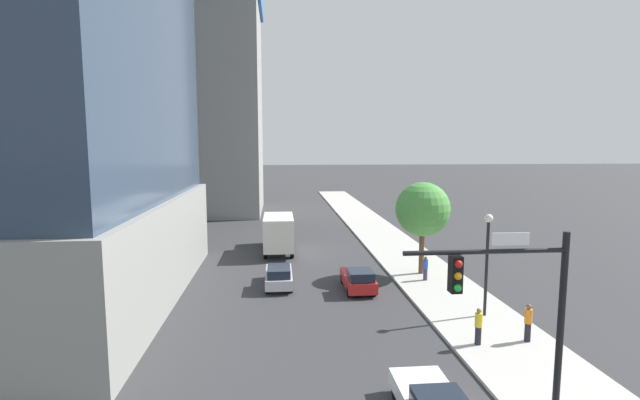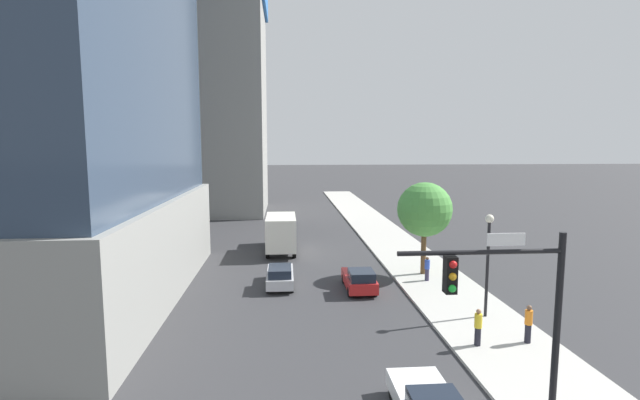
% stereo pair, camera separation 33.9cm
% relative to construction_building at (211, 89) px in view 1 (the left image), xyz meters
% --- Properties ---
extents(sidewalk, '(5.08, 120.00, 0.15)m').
position_rel_construction_building_xyz_m(sidewalk, '(19.10, -35.74, -16.47)').
color(sidewalk, '#B2AFA8').
rests_on(sidewalk, ground).
extents(construction_building, '(13.75, 25.47, 37.22)m').
position_rel_construction_building_xyz_m(construction_building, '(0.00, 0.00, 0.00)').
color(construction_building, gray).
rests_on(construction_building, ground).
extents(traffic_light_pole, '(4.84, 0.48, 6.59)m').
position_rel_construction_building_xyz_m(traffic_light_pole, '(15.55, -51.19, -11.90)').
color(traffic_light_pole, black).
rests_on(traffic_light_pole, sidewalk).
extents(street_lamp, '(0.44, 0.44, 5.46)m').
position_rel_construction_building_xyz_m(street_lamp, '(19.68, -40.72, -12.79)').
color(street_lamp, black).
rests_on(street_lamp, sidewalk).
extents(street_tree, '(3.79, 3.79, 6.46)m').
position_rel_construction_building_xyz_m(street_tree, '(18.80, -32.59, -11.84)').
color(street_tree, brown).
rests_on(street_tree, sidewalk).
extents(car_silver, '(1.72, 4.17, 1.46)m').
position_rel_construction_building_xyz_m(car_silver, '(8.77, -34.32, -15.81)').
color(car_silver, '#B7B7BC').
rests_on(car_silver, ground).
extents(car_red, '(1.78, 4.00, 1.49)m').
position_rel_construction_building_xyz_m(car_red, '(13.79, -35.53, -15.83)').
color(car_red, red).
rests_on(car_red, ground).
extents(box_truck, '(2.44, 7.32, 3.25)m').
position_rel_construction_building_xyz_m(box_truck, '(8.77, -24.64, -14.73)').
color(box_truck, silver).
rests_on(box_truck, ground).
extents(pedestrian_yellow_shirt, '(0.34, 0.34, 1.71)m').
position_rel_construction_building_xyz_m(pedestrian_yellow_shirt, '(17.78, -44.13, -15.52)').
color(pedestrian_yellow_shirt, black).
rests_on(pedestrian_yellow_shirt, sidewalk).
extents(pedestrian_orange_shirt, '(0.34, 0.34, 1.78)m').
position_rel_construction_building_xyz_m(pedestrian_orange_shirt, '(20.20, -44.03, -15.48)').
color(pedestrian_orange_shirt, black).
rests_on(pedestrian_orange_shirt, sidewalk).
extents(pedestrian_blue_shirt, '(0.34, 0.34, 1.62)m').
position_rel_construction_building_xyz_m(pedestrian_blue_shirt, '(18.56, -34.23, -15.57)').
color(pedestrian_blue_shirt, '#38334C').
rests_on(pedestrian_blue_shirt, sidewalk).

